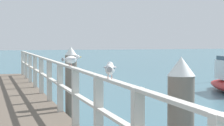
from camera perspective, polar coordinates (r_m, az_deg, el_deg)
name	(u,v)px	position (r m, az deg, el deg)	size (l,w,h in m)	color
pier_deck	(2,117)	(10.27, -14.63, -7.08)	(2.63, 19.94, 0.42)	brown
pier_railing	(54,78)	(10.27, -7.79, -2.05)	(0.12, 18.46, 1.09)	beige
dock_piling_far	(71,85)	(10.21, -5.55, -2.96)	(0.29, 0.29, 1.85)	#6B6056
seagull_foreground	(110,68)	(5.59, -0.28, -0.75)	(0.23, 0.47, 0.21)	white
seagull_background	(71,59)	(8.19, -5.53, 0.50)	(0.43, 0.28, 0.21)	white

